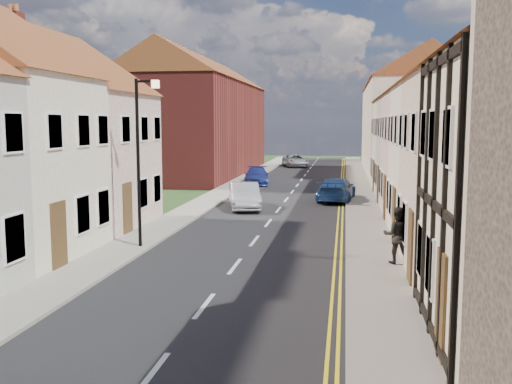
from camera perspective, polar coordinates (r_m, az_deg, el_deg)
name	(u,v)px	position (r m, az deg, el deg)	size (l,w,h in m)	color
road	(278,210)	(30.01, 2.25, -1.81)	(7.00, 90.00, 0.02)	black
pavement_left	(197,207)	(30.82, -5.90, -1.51)	(1.80, 90.00, 0.12)	gray
pavement_right	(363,211)	(29.83, 10.68, -1.88)	(1.80, 90.00, 0.12)	gray
cottage_r_cream_mid	(502,125)	(23.70, 23.40, 6.14)	(8.30, 5.20, 9.00)	white
cottage_r_pink	(471,125)	(28.97, 20.74, 6.30)	(8.30, 6.00, 9.00)	#FFE3C9
cottage_r_white_far	(451,124)	(34.27, 18.90, 6.42)	(8.30, 5.20, 9.00)	#BAB9AF
cottage_r_cream_far	(436,124)	(39.60, 17.55, 6.48)	(8.30, 6.00, 9.00)	white
cottage_l_pink	(51,127)	(26.56, -19.84, 6.10)	(8.30, 6.30, 8.80)	#FFE3C9
block_right_far	(410,115)	(54.79, 15.19, 7.47)	(8.30, 24.20, 10.50)	white
block_left_far	(200,114)	(51.08, -5.58, 7.73)	(8.30, 24.20, 10.50)	maroon
lamppost	(140,152)	(20.79, -11.50, 3.94)	(0.88, 0.15, 6.00)	black
car_mid	(244,196)	(30.31, -1.16, -0.40)	(1.48, 4.24, 1.40)	#97999E
car_far	(257,176)	(42.33, 0.06, 1.61)	(1.77, 4.34, 1.26)	navy
car_distant	(295,161)	(59.38, 3.95, 3.15)	(2.16, 4.69, 1.30)	#B4B7BC
pedestrian_right	(397,235)	(18.67, 13.93, -4.22)	(0.88, 0.69, 1.81)	black
car_far_b	(336,190)	(33.70, 8.03, 0.25)	(1.92, 4.71, 1.37)	navy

